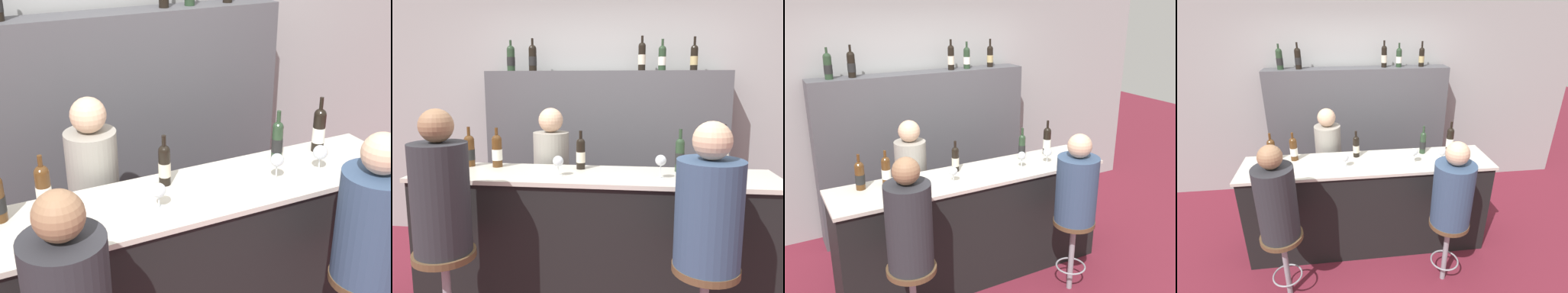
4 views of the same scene
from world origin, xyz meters
TOP-DOWN VIEW (x-y plane):
  - wall_back at (0.00, 1.71)m, footprint 6.40×0.05m
  - bar_counter at (0.00, 0.26)m, footprint 2.56×0.57m
  - back_bar_cabinet at (0.00, 1.48)m, footprint 2.40×0.28m
  - wine_bottle_counter_1 at (-0.75, 0.41)m, footprint 0.08×0.08m
  - wine_bottle_counter_2 at (-0.11, 0.41)m, footprint 0.07×0.07m
  - wine_bottle_counter_3 at (0.62, 0.41)m, footprint 0.07×0.07m
  - wine_bottle_counter_4 at (0.92, 0.41)m, footprint 0.08×0.08m
  - wine_glass_0 at (-0.23, 0.19)m, footprint 0.07×0.07m
  - wine_glass_1 at (0.46, 0.19)m, footprint 0.07×0.07m
  - wine_glass_2 at (0.76, 0.19)m, footprint 0.08×0.08m
  - guest_seated_right at (0.68, -0.34)m, footprint 0.36×0.36m
  - bartender at (-0.41, 0.78)m, footprint 0.30×0.30m

SIDE VIEW (x-z plane):
  - bar_counter at x=0.00m, z-range 0.00..1.05m
  - bartender at x=-0.41m, z-range -0.05..1.43m
  - back_bar_cabinet at x=0.00m, z-range 0.00..1.80m
  - guest_seated_right at x=0.68m, z-range 0.64..1.43m
  - wine_glass_0 at x=-0.23m, z-range 1.08..1.22m
  - wine_glass_2 at x=0.76m, z-range 1.08..1.24m
  - wine_bottle_counter_2 at x=-0.11m, z-range 1.03..1.31m
  - wine_glass_1 at x=0.46m, z-range 1.09..1.25m
  - wine_bottle_counter_3 at x=0.62m, z-range 1.02..1.33m
  - wine_bottle_counter_1 at x=-0.75m, z-range 1.03..1.33m
  - wine_bottle_counter_4 at x=0.92m, z-range 1.02..1.37m
  - wall_back at x=0.00m, z-range 0.00..2.60m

